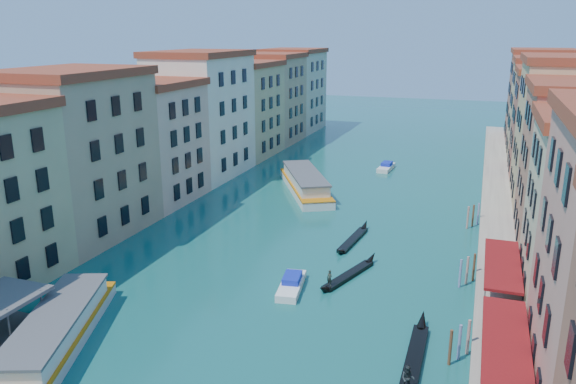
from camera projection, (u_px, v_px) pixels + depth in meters
name	position (u px, v px, depth m)	size (l,w,h in m)	color
left_bank_palazzos	(183.00, 125.00, 89.52)	(12.80, 128.40, 21.00)	beige
right_bank_palazzos	(570.00, 147.00, 71.95)	(12.80, 128.40, 21.00)	#95523B
quay	(496.00, 209.00, 77.05)	(4.00, 140.00, 1.00)	gray
restaurant_awnings	(506.00, 352.00, 38.23)	(3.20, 44.55, 3.12)	maroon
mooring_poles_right	(461.00, 326.00, 44.94)	(1.44, 54.24, 3.20)	brown
vaporetto_near	(57.00, 331.00, 44.34)	(10.43, 18.76, 2.75)	silver
vaporetto_far	(305.00, 183.00, 87.18)	(13.97, 20.27, 3.06)	white
gondola_fore	(349.00, 274.00, 56.89)	(4.27, 10.65, 2.19)	black
gondola_right	(414.00, 359.00, 41.86)	(1.29, 13.13, 2.62)	black
gondola_far	(354.00, 238.00, 66.78)	(1.94, 11.12, 1.57)	black
motorboat_mid	(291.00, 284.00, 54.30)	(2.90, 6.49, 1.30)	white
motorboat_far	(386.00, 167.00, 101.12)	(2.40, 6.45, 1.31)	white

